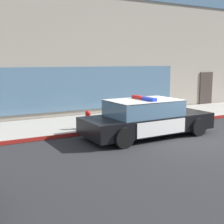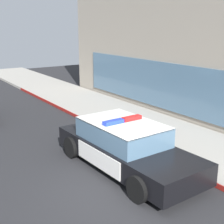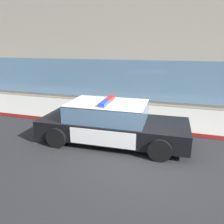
{
  "view_description": "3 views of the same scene",
  "coord_description": "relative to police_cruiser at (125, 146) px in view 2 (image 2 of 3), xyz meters",
  "views": [
    {
      "loc": [
        -7.8,
        -8.19,
        2.76
      ],
      "look_at": [
        -2.14,
        2.18,
        0.79
      ],
      "focal_mm": 48.9,
      "sensor_mm": 36.0,
      "label": 1
    },
    {
      "loc": [
        5.66,
        -4.31,
        4.15
      ],
      "look_at": [
        -2.64,
        1.31,
        1.36
      ],
      "focal_mm": 51.18,
      "sensor_mm": 36.0,
      "label": 2
    },
    {
      "loc": [
        0.68,
        -5.67,
        3.18
      ],
      "look_at": [
        -1.51,
        1.46,
        0.89
      ],
      "focal_mm": 34.51,
      "sensor_mm": 36.0,
      "label": 3
    }
  ],
  "objects": [
    {
      "name": "ground",
      "position": [
        1.37,
        -0.93,
        -0.68
      ],
      "size": [
        48.0,
        48.0,
        0.0
      ],
      "primitive_type": "plane",
      "color": "#262628"
    },
    {
      "name": "curb_red_paint",
      "position": [
        1.37,
        1.23,
        -0.6
      ],
      "size": [
        28.8,
        0.04,
        0.14
      ],
      "primitive_type": "cube",
      "color": "maroon",
      "rests_on": "ground"
    },
    {
      "name": "police_cruiser",
      "position": [
        0.0,
        0.0,
        0.0
      ],
      "size": [
        5.02,
        2.2,
        1.49
      ],
      "rotation": [
        0.0,
        0.0,
        0.03
      ],
      "color": "black",
      "rests_on": "ground"
    },
    {
      "name": "fire_hydrant",
      "position": [
        -1.67,
        1.56,
        -0.18
      ],
      "size": [
        0.34,
        0.39,
        0.73
      ],
      "color": "red",
      "rests_on": "sidewalk"
    }
  ]
}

